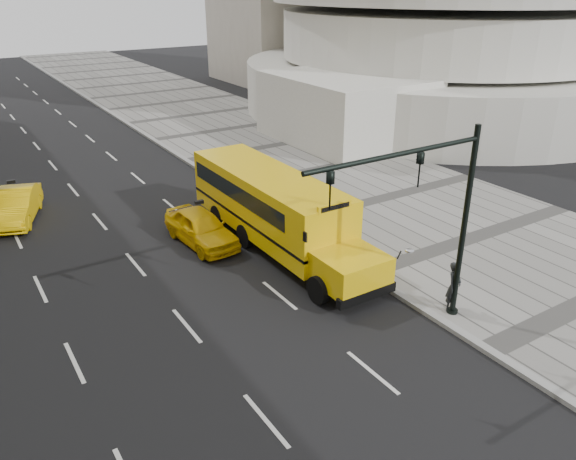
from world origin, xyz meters
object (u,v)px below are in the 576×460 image
taxi_near (201,228)px  taxi_far (16,206)px  school_bus (272,204)px  traffic_signal (434,210)px  pedestrian (454,286)px

taxi_near → taxi_far: (-6.09, 6.75, 0.01)m
taxi_far → taxi_near: bearing=-28.2°
school_bus → traffic_signal: bearing=-85.0°
taxi_near → pedestrian: bearing=-67.3°
taxi_near → school_bus: bearing=-36.8°
taxi_far → traffic_signal: size_ratio=0.69×
school_bus → pedestrian: bearing=-74.1°
taxi_near → traffic_signal: (3.19, -9.55, 3.38)m
pedestrian → taxi_far: bearing=106.7°
school_bus → traffic_signal: (0.69, -7.94, 2.33)m
taxi_near → pedestrian: pedestrian is taller
taxi_far → traffic_signal: traffic_signal is taller
pedestrian → traffic_signal: traffic_signal is taller
taxi_near → pedestrian: 10.51m
taxi_near → taxi_far: 9.09m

